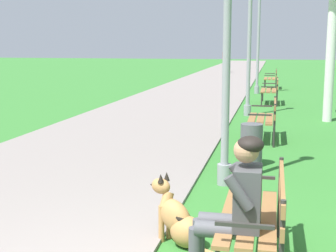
{
  "coord_description": "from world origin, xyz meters",
  "views": [
    {
      "loc": [
        0.74,
        -2.87,
        1.99
      ],
      "look_at": [
        -0.63,
        3.34,
        0.9
      ],
      "focal_mm": 51.62,
      "sensor_mm": 36.0,
      "label": 1
    }
  ],
  "objects_px": {
    "lamp_post_near": "(227,28)",
    "litter_bin": "(251,145)",
    "lamp_post_mid": "(249,38)",
    "dog_shepherd": "(179,220)",
    "park_bench_near": "(260,211)",
    "person_seated_on_near_bench": "(234,203)",
    "park_bench_far": "(272,89)",
    "park_bench_mid": "(266,116)",
    "park_bench_furthest": "(272,77)",
    "pedestrian_distant": "(225,61)",
    "lamp_post_far": "(258,41)"
  },
  "relations": [
    {
      "from": "park_bench_near",
      "to": "lamp_post_far",
      "type": "height_order",
      "value": "lamp_post_far"
    },
    {
      "from": "park_bench_far",
      "to": "dog_shepherd",
      "type": "distance_m",
      "value": 11.9
    },
    {
      "from": "park_bench_furthest",
      "to": "pedestrian_distant",
      "type": "bearing_deg",
      "value": 106.31
    },
    {
      "from": "park_bench_furthest",
      "to": "lamp_post_far",
      "type": "distance_m",
      "value": 2.88
    },
    {
      "from": "park_bench_furthest",
      "to": "lamp_post_mid",
      "type": "height_order",
      "value": "lamp_post_mid"
    },
    {
      "from": "lamp_post_near",
      "to": "park_bench_furthest",
      "type": "bearing_deg",
      "value": 88.03
    },
    {
      "from": "lamp_post_far",
      "to": "pedestrian_distant",
      "type": "relative_size",
      "value": 2.43
    },
    {
      "from": "dog_shepherd",
      "to": "park_bench_far",
      "type": "bearing_deg",
      "value": 86.18
    },
    {
      "from": "park_bench_furthest",
      "to": "litter_bin",
      "type": "xyz_separation_m",
      "value": [
        -0.21,
        -14.19,
        -0.16
      ]
    },
    {
      "from": "person_seated_on_near_bench",
      "to": "litter_bin",
      "type": "height_order",
      "value": "person_seated_on_near_bench"
    },
    {
      "from": "park_bench_near",
      "to": "person_seated_on_near_bench",
      "type": "xyz_separation_m",
      "value": [
        -0.21,
        -0.32,
        0.17
      ]
    },
    {
      "from": "dog_shepherd",
      "to": "litter_bin",
      "type": "xyz_separation_m",
      "value": [
        0.55,
        3.35,
        0.09
      ]
    },
    {
      "from": "litter_bin",
      "to": "pedestrian_distant",
      "type": "xyz_separation_m",
      "value": [
        -3.03,
        25.25,
        0.49
      ]
    },
    {
      "from": "park_bench_near",
      "to": "park_bench_far",
      "type": "relative_size",
      "value": 1.0
    },
    {
      "from": "park_bench_furthest",
      "to": "dog_shepherd",
      "type": "height_order",
      "value": "park_bench_furthest"
    },
    {
      "from": "person_seated_on_near_bench",
      "to": "pedestrian_distant",
      "type": "xyz_separation_m",
      "value": [
        -3.07,
        29.21,
        0.16
      ]
    },
    {
      "from": "park_bench_far",
      "to": "lamp_post_near",
      "type": "relative_size",
      "value": 0.35
    },
    {
      "from": "park_bench_near",
      "to": "lamp_post_mid",
      "type": "distance_m",
      "value": 9.44
    },
    {
      "from": "litter_bin",
      "to": "person_seated_on_near_bench",
      "type": "bearing_deg",
      "value": -89.36
    },
    {
      "from": "park_bench_far",
      "to": "litter_bin",
      "type": "bearing_deg",
      "value": -91.64
    },
    {
      "from": "lamp_post_near",
      "to": "lamp_post_mid",
      "type": "xyz_separation_m",
      "value": [
        -0.06,
        6.82,
        -0.07
      ]
    },
    {
      "from": "park_bench_near",
      "to": "dog_shepherd",
      "type": "xyz_separation_m",
      "value": [
        -0.8,
        0.28,
        -0.25
      ]
    },
    {
      "from": "lamp_post_mid",
      "to": "pedestrian_distant",
      "type": "height_order",
      "value": "lamp_post_mid"
    },
    {
      "from": "park_bench_far",
      "to": "pedestrian_distant",
      "type": "height_order",
      "value": "pedestrian_distant"
    },
    {
      "from": "park_bench_furthest",
      "to": "dog_shepherd",
      "type": "relative_size",
      "value": 1.97
    },
    {
      "from": "park_bench_far",
      "to": "lamp_post_far",
      "type": "height_order",
      "value": "lamp_post_far"
    },
    {
      "from": "lamp_post_mid",
      "to": "litter_bin",
      "type": "distance_m",
      "value": 5.93
    },
    {
      "from": "dog_shepherd",
      "to": "person_seated_on_near_bench",
      "type": "bearing_deg",
      "value": -45.63
    },
    {
      "from": "dog_shepherd",
      "to": "pedestrian_distant",
      "type": "height_order",
      "value": "pedestrian_distant"
    },
    {
      "from": "lamp_post_near",
      "to": "litter_bin",
      "type": "distance_m",
      "value": 2.21
    },
    {
      "from": "litter_bin",
      "to": "dog_shepherd",
      "type": "bearing_deg",
      "value": -99.27
    },
    {
      "from": "lamp_post_near",
      "to": "lamp_post_far",
      "type": "relative_size",
      "value": 1.06
    },
    {
      "from": "park_bench_far",
      "to": "dog_shepherd",
      "type": "xyz_separation_m",
      "value": [
        -0.79,
        -11.87,
        -0.25
      ]
    },
    {
      "from": "park_bench_mid",
      "to": "park_bench_furthest",
      "type": "relative_size",
      "value": 1.0
    },
    {
      "from": "lamp_post_mid",
      "to": "litter_bin",
      "type": "relative_size",
      "value": 5.86
    },
    {
      "from": "park_bench_mid",
      "to": "litter_bin",
      "type": "relative_size",
      "value": 2.14
    },
    {
      "from": "lamp_post_near",
      "to": "litter_bin",
      "type": "height_order",
      "value": "lamp_post_near"
    },
    {
      "from": "person_seated_on_near_bench",
      "to": "litter_bin",
      "type": "distance_m",
      "value": 3.97
    },
    {
      "from": "park_bench_far",
      "to": "lamp_post_near",
      "type": "xyz_separation_m",
      "value": [
        -0.56,
        -9.68,
        1.69
      ]
    },
    {
      "from": "park_bench_near",
      "to": "pedestrian_distant",
      "type": "distance_m",
      "value": 29.07
    },
    {
      "from": "person_seated_on_near_bench",
      "to": "park_bench_far",
      "type": "bearing_deg",
      "value": 89.08
    },
    {
      "from": "park_bench_furthest",
      "to": "pedestrian_distant",
      "type": "relative_size",
      "value": 0.91
    },
    {
      "from": "pedestrian_distant",
      "to": "lamp_post_far",
      "type": "bearing_deg",
      "value": -78.75
    },
    {
      "from": "park_bench_near",
      "to": "dog_shepherd",
      "type": "relative_size",
      "value": 1.97
    },
    {
      "from": "lamp_post_mid",
      "to": "pedestrian_distant",
      "type": "relative_size",
      "value": 2.49
    },
    {
      "from": "park_bench_mid",
      "to": "pedestrian_distant",
      "type": "bearing_deg",
      "value": 97.93
    },
    {
      "from": "park_bench_mid",
      "to": "park_bench_far",
      "type": "xyz_separation_m",
      "value": [
        0.07,
        6.29,
        0.0
      ]
    },
    {
      "from": "lamp_post_mid",
      "to": "park_bench_mid",
      "type": "bearing_deg",
      "value": -80.72
    },
    {
      "from": "park_bench_near",
      "to": "park_bench_mid",
      "type": "distance_m",
      "value": 5.86
    },
    {
      "from": "pedestrian_distant",
      "to": "litter_bin",
      "type": "bearing_deg",
      "value": -83.16
    }
  ]
}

